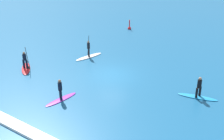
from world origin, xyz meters
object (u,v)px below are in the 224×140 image
(marker_buoy, at_px, (129,28))
(surfer_on_white_board, at_px, (89,54))
(surfer_on_purple_board, at_px, (61,94))
(surfer_on_blue_board, at_px, (198,92))
(surfer_on_red_board, at_px, (26,65))

(marker_buoy, bearing_deg, surfer_on_white_board, -82.51)
(surfer_on_purple_board, height_order, marker_buoy, surfer_on_purple_board)
(surfer_on_white_board, relative_size, marker_buoy, 2.42)
(surfer_on_blue_board, bearing_deg, surfer_on_purple_board, -157.10)
(surfer_on_white_board, bearing_deg, surfer_on_purple_board, -140.54)
(surfer_on_red_board, bearing_deg, surfer_on_white_board, 103.82)
(surfer_on_blue_board, bearing_deg, marker_buoy, 125.70)
(surfer_on_red_board, xyz_separation_m, surfer_on_purple_board, (6.59, -2.25, 0.08))
(surfer_on_purple_board, distance_m, surfer_on_white_board, 8.62)
(marker_buoy, bearing_deg, surfer_on_blue_board, -41.06)
(surfer_on_red_board, distance_m, marker_buoy, 16.02)
(surfer_on_white_board, bearing_deg, marker_buoy, 23.34)
(surfer_on_purple_board, relative_size, surfer_on_blue_board, 0.95)
(surfer_on_red_board, distance_m, surfer_on_white_board, 6.46)
(surfer_on_purple_board, bearing_deg, marker_buoy, -155.74)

